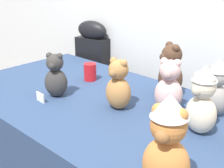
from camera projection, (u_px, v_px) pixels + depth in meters
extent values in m
cube|color=navy|center=(112.00, 165.00, 1.81)|extent=(1.97, 0.97, 0.76)
cube|color=black|center=(93.00, 89.00, 2.73)|extent=(0.29, 0.15, 0.90)
ellipsoid|color=black|center=(92.00, 30.00, 2.55)|extent=(0.29, 0.15, 0.15)
ellipsoid|color=#383533|center=(56.00, 83.00, 1.77)|extent=(0.17, 0.16, 0.16)
sphere|color=#383533|center=(55.00, 62.00, 1.72)|extent=(0.10, 0.10, 0.10)
sphere|color=#383533|center=(49.00, 56.00, 1.72)|extent=(0.04, 0.04, 0.04)
sphere|color=#383533|center=(59.00, 56.00, 1.70)|extent=(0.04, 0.04, 0.04)
sphere|color=#32302E|center=(52.00, 66.00, 1.69)|extent=(0.04, 0.04, 0.04)
ellipsoid|color=#4C3323|center=(170.00, 79.00, 1.78)|extent=(0.20, 0.19, 0.19)
sphere|color=#4C3323|center=(172.00, 54.00, 1.73)|extent=(0.11, 0.11, 0.11)
sphere|color=#4C3323|center=(169.00, 45.00, 1.75)|extent=(0.04, 0.04, 0.04)
sphere|color=#4C3323|center=(176.00, 48.00, 1.69)|extent=(0.04, 0.04, 0.04)
sphere|color=#412E23|center=(164.00, 57.00, 1.72)|extent=(0.05, 0.05, 0.05)
ellipsoid|color=beige|center=(168.00, 95.00, 1.59)|extent=(0.17, 0.16, 0.17)
sphere|color=beige|center=(170.00, 70.00, 1.54)|extent=(0.10, 0.10, 0.10)
sphere|color=beige|center=(164.00, 61.00, 1.54)|extent=(0.04, 0.04, 0.04)
sphere|color=beige|center=(177.00, 63.00, 1.51)|extent=(0.04, 0.04, 0.04)
sphere|color=#A88783|center=(168.00, 75.00, 1.51)|extent=(0.04, 0.04, 0.04)
ellipsoid|color=gray|center=(215.00, 100.00, 1.55)|extent=(0.14, 0.12, 0.16)
sphere|color=gray|center=(218.00, 77.00, 1.51)|extent=(0.10, 0.10, 0.10)
sphere|color=gray|center=(213.00, 68.00, 1.51)|extent=(0.04, 0.04, 0.04)
sphere|color=slate|center=(213.00, 81.00, 1.48)|extent=(0.04, 0.04, 0.04)
cone|color=silver|center=(219.00, 65.00, 1.49)|extent=(0.10, 0.10, 0.06)
ellipsoid|color=#D17F3D|center=(166.00, 165.00, 1.02)|extent=(0.18, 0.17, 0.19)
sphere|color=#D17F3D|center=(169.00, 126.00, 0.97)|extent=(0.12, 0.12, 0.12)
sphere|color=#D17F3D|center=(158.00, 110.00, 0.97)|extent=(0.04, 0.04, 0.04)
sphere|color=#D17F3D|center=(181.00, 115.00, 0.93)|extent=(0.04, 0.04, 0.04)
sphere|color=#A06536|center=(163.00, 136.00, 0.93)|extent=(0.05, 0.05, 0.05)
cone|color=silver|center=(170.00, 105.00, 0.94)|extent=(0.12, 0.12, 0.08)
ellipsoid|color=#B27A42|center=(118.00, 93.00, 1.61)|extent=(0.15, 0.13, 0.17)
sphere|color=#B27A42|center=(118.00, 70.00, 1.57)|extent=(0.10, 0.10, 0.10)
sphere|color=#B27A42|center=(114.00, 61.00, 1.57)|extent=(0.04, 0.04, 0.04)
sphere|color=#B27A42|center=(124.00, 63.00, 1.54)|extent=(0.04, 0.04, 0.04)
sphere|color=olive|center=(113.00, 74.00, 1.54)|extent=(0.04, 0.04, 0.04)
ellipsoid|color=beige|center=(201.00, 114.00, 1.38)|extent=(0.16, 0.14, 0.17)
sphere|color=beige|center=(204.00, 87.00, 1.33)|extent=(0.10, 0.10, 0.10)
sphere|color=beige|center=(199.00, 76.00, 1.34)|extent=(0.04, 0.04, 0.04)
sphere|color=beige|center=(211.00, 80.00, 1.29)|extent=(0.04, 0.04, 0.04)
sphere|color=#ABA08A|center=(197.00, 91.00, 1.31)|extent=(0.04, 0.04, 0.04)
cone|color=silver|center=(205.00, 73.00, 1.31)|extent=(0.11, 0.11, 0.07)
cylinder|color=red|center=(90.00, 72.00, 2.02)|extent=(0.08, 0.08, 0.11)
cube|color=white|center=(40.00, 97.00, 1.71)|extent=(0.07, 0.01, 0.05)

